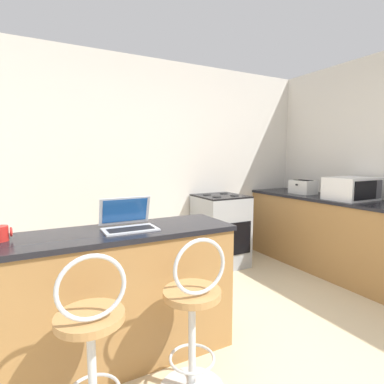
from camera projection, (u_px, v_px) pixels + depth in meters
name	position (u px, v px, depth m)	size (l,w,h in m)	color
wall_back	(136.00, 166.00, 3.66)	(12.00, 0.06, 2.60)	silver
breakfast_bar	(122.00, 295.00, 2.07)	(1.56, 0.52, 0.92)	#9E703D
counter_right	(358.00, 241.00, 3.41)	(0.68, 2.99, 0.92)	#9E703D
bar_stool_near	(92.00, 352.00, 1.48)	(0.40, 0.40, 0.98)	silver
bar_stool_far	(193.00, 323.00, 1.74)	(0.40, 0.40, 0.98)	silver
laptop	(128.00, 221.00, 2.06)	(0.36, 0.26, 0.21)	#B7BABF
microwave	(351.00, 188.00, 3.45)	(0.54, 0.40, 0.26)	white
toaster	(303.00, 187.00, 4.02)	(0.24, 0.32, 0.18)	silver
stove_range	(220.00, 230.00, 3.91)	(0.59, 0.61, 0.93)	#9EA3A8
mug_red	(1.00, 234.00, 1.75)	(0.10, 0.09, 0.09)	red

